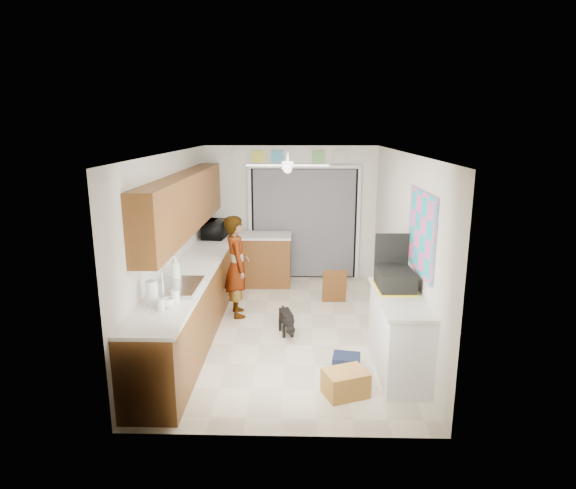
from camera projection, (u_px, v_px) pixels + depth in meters
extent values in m
plane|color=beige|center=(287.00, 328.00, 6.97)|extent=(5.00, 5.00, 0.00)
plane|color=white|center=(287.00, 153.00, 6.37)|extent=(5.00, 5.00, 0.00)
plane|color=silver|center=(291.00, 213.00, 9.09)|extent=(3.20, 0.00, 3.20)
plane|color=silver|center=(280.00, 312.00, 4.24)|extent=(3.20, 0.00, 3.20)
plane|color=silver|center=(173.00, 244.00, 6.71)|extent=(0.00, 5.00, 5.00)
plane|color=silver|center=(403.00, 245.00, 6.63)|extent=(0.00, 5.00, 5.00)
cube|color=brown|center=(197.00, 298.00, 6.89)|extent=(0.60, 4.80, 0.90)
cube|color=white|center=(196.00, 267.00, 6.78)|extent=(0.62, 4.80, 0.04)
cube|color=brown|center=(186.00, 202.00, 6.77)|extent=(0.32, 4.00, 0.80)
cube|color=silver|center=(178.00, 287.00, 5.80)|extent=(0.50, 0.76, 0.06)
cylinder|color=silver|center=(162.00, 280.00, 5.78)|extent=(0.03, 0.03, 0.22)
cube|color=brown|center=(263.00, 261.00, 8.81)|extent=(1.00, 0.60, 0.90)
cube|color=white|center=(263.00, 236.00, 8.70)|extent=(1.04, 0.64, 0.04)
cube|color=black|center=(304.00, 224.00, 9.11)|extent=(2.00, 0.06, 2.10)
cube|color=slate|center=(304.00, 224.00, 9.07)|extent=(1.90, 0.03, 2.05)
cube|color=white|center=(250.00, 224.00, 9.10)|extent=(0.06, 0.04, 2.10)
cube|color=white|center=(358.00, 224.00, 9.05)|extent=(0.06, 0.04, 2.10)
cube|color=white|center=(304.00, 167.00, 8.82)|extent=(2.10, 0.04, 0.06)
cube|color=#D9DB49|center=(258.00, 157.00, 8.83)|extent=(0.22, 0.02, 0.22)
cube|color=#4CA9CD|center=(277.00, 157.00, 8.82)|extent=(0.22, 0.02, 0.22)
cube|color=#6FB768|center=(318.00, 157.00, 8.80)|extent=(0.22, 0.02, 0.22)
cube|color=silver|center=(340.00, 157.00, 8.79)|extent=(0.22, 0.02, 0.22)
cube|color=silver|center=(239.00, 157.00, 8.84)|extent=(0.22, 0.02, 0.26)
cube|color=white|center=(399.00, 335.00, 5.66)|extent=(0.50, 1.40, 0.90)
cube|color=white|center=(400.00, 298.00, 5.55)|extent=(0.54, 1.44, 0.04)
cube|color=#F259A5|center=(421.00, 232.00, 5.56)|extent=(0.03, 1.15, 0.95)
cube|color=white|center=(288.00, 165.00, 6.61)|extent=(1.14, 1.14, 0.24)
imported|color=black|center=(215.00, 229.00, 8.40)|extent=(0.41, 0.57, 0.31)
imported|color=silver|center=(175.00, 268.00, 6.06)|extent=(0.17, 0.17, 0.33)
imported|color=white|center=(168.00, 303.00, 5.17)|extent=(0.18, 0.18, 0.11)
cylinder|color=silver|center=(175.00, 296.00, 5.32)|extent=(0.12, 0.12, 0.14)
cylinder|color=silver|center=(160.00, 304.00, 5.10)|extent=(0.11, 0.11, 0.13)
cylinder|color=white|center=(152.00, 293.00, 5.23)|extent=(0.15, 0.15, 0.28)
cube|color=black|center=(395.00, 279.00, 5.76)|extent=(0.43, 0.56, 0.24)
cube|color=yellow|center=(395.00, 288.00, 5.79)|extent=(0.46, 0.59, 0.02)
cube|color=black|center=(392.00, 253.00, 5.98)|extent=(0.42, 0.04, 0.50)
cube|color=#B08337|center=(345.00, 383.00, 5.21)|extent=(0.54, 0.48, 0.28)
cube|color=#151C34|center=(346.00, 363.00, 5.74)|extent=(0.36, 0.31, 0.19)
cube|color=brown|center=(334.00, 286.00, 7.88)|extent=(0.40, 0.17, 0.58)
imported|color=white|center=(237.00, 266.00, 7.28)|extent=(0.51, 0.65, 1.56)
cube|color=black|center=(286.00, 321.00, 6.73)|extent=(0.32, 0.51, 0.37)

